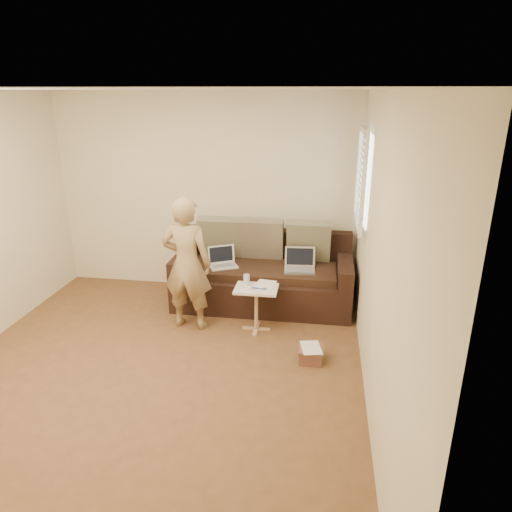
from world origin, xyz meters
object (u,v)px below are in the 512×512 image
Objects in this scene: laptop_silver at (300,271)px; striped_box at (311,354)px; laptop_white at (223,267)px; person at (187,264)px; side_table at (256,309)px; drinking_glass at (247,280)px; sofa at (263,273)px.

laptop_silver is 1.24m from striped_box.
laptop_white is 0.22× the size of person.
drinking_glass is (-0.12, 0.07, 0.32)m from side_table.
striped_box is (0.66, -1.26, -0.35)m from sofa.
laptop_white is at bearing -166.52° from sofa.
laptop_silver reaches higher than striped_box.
striped_box is at bearing -84.75° from laptop_silver.
laptop_white is 1.36× the size of striped_box.
sofa is 1.47m from striped_box.
sofa is at bearing 91.39° from side_table.
side_table is (0.50, -0.58, -0.26)m from laptop_white.
laptop_white is at bearing -110.42° from person.
striped_box is at bearing 163.22° from person.
sofa is at bearing 117.54° from striped_box.
laptop_silver is at bearing -14.67° from sofa.
striped_box is (1.42, -0.54, -0.69)m from person.
side_table is 0.35m from drinking_glass.
drinking_glass is at bearing -142.65° from laptop_silver.
sofa is 18.33× the size of drinking_glass.
drinking_glass is at bearing -167.74° from person.
drinking_glass reaches higher than side_table.
person is (-0.76, -0.73, 0.35)m from sofa.
laptop_white is (-0.95, 0.01, 0.00)m from laptop_silver.
striped_box is at bearing -39.70° from drinking_glass.
laptop_white is 0.64m from drinking_glass.
sofa is 0.49m from laptop_silver.
drinking_glass is at bearing -79.98° from laptop_white.
sofa is 1.43× the size of person.
sofa reaches higher than drinking_glass.
laptop_silver is 1.11× the size of laptop_white.
drinking_glass is (0.66, 0.10, -0.19)m from person.
sofa reaches higher than laptop_silver.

